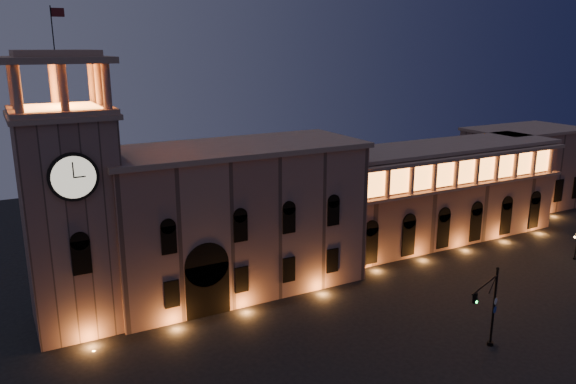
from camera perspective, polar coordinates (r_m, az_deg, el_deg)
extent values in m
plane|color=black|center=(54.53, 6.52, -17.32)|extent=(160.00, 160.00, 0.00)
cube|color=#856157|center=(67.75, -5.34, -2.83)|extent=(30.00, 12.00, 17.00)
cube|color=gray|center=(65.66, -5.52, 4.51)|extent=(30.80, 12.80, 0.60)
cube|color=black|center=(62.97, -8.35, -9.68)|extent=(5.00, 1.40, 6.00)
cylinder|color=black|center=(61.80, -8.45, -7.15)|extent=(5.00, 1.40, 5.00)
cube|color=orange|center=(62.88, -8.27, -9.92)|extent=(4.20, 0.20, 5.00)
cube|color=#856157|center=(61.59, -21.06, -3.14)|extent=(9.00, 9.00, 22.00)
cube|color=gray|center=(59.33, -22.06, 7.27)|extent=(9.80, 9.80, 0.50)
cylinder|color=black|center=(55.59, -20.96, 1.43)|extent=(4.60, 0.35, 4.60)
cylinder|color=beige|center=(55.45, -20.94, 1.40)|extent=(4.00, 0.12, 4.00)
cube|color=gray|center=(59.28, -22.10, 7.75)|extent=(9.40, 9.40, 0.50)
cube|color=orange|center=(59.25, -22.13, 8.03)|extent=(6.80, 6.80, 0.15)
cylinder|color=gray|center=(55.00, -25.83, 9.38)|extent=(0.76, 0.76, 4.20)
cylinder|color=gray|center=(55.32, -21.86, 9.80)|extent=(0.76, 0.76, 4.20)
cylinder|color=gray|center=(55.89, -17.95, 10.18)|extent=(0.76, 0.76, 4.20)
cylinder|color=gray|center=(62.58, -26.23, 9.80)|extent=(0.76, 0.76, 4.20)
cylinder|color=gray|center=(62.85, -22.73, 10.18)|extent=(0.76, 0.76, 4.20)
cylinder|color=gray|center=(63.36, -19.27, 10.52)|extent=(0.76, 0.76, 4.20)
cylinder|color=gray|center=(58.79, -26.04, 9.60)|extent=(0.76, 0.76, 4.20)
cylinder|color=gray|center=(59.62, -18.65, 10.36)|extent=(0.76, 0.76, 4.20)
cube|color=gray|center=(58.98, -22.55, 12.32)|extent=(9.80, 9.80, 0.60)
cube|color=gray|center=(58.97, -22.61, 12.90)|extent=(7.50, 7.50, 0.60)
cylinder|color=black|center=(58.99, -22.83, 15.12)|extent=(0.10, 0.10, 4.00)
plane|color=#4E1619|center=(59.11, -22.37, 16.53)|extent=(1.20, 0.00, 1.20)
cube|color=#805C52|center=(88.05, 14.92, -0.17)|extent=(40.00, 10.00, 14.00)
cube|color=gray|center=(86.54, 15.24, 4.47)|extent=(40.60, 10.60, 0.50)
cube|color=gray|center=(83.73, 17.58, 0.50)|extent=(40.00, 1.20, 0.40)
cube|color=gray|center=(82.84, 17.81, 3.39)|extent=(40.00, 1.40, 0.50)
cube|color=orange|center=(83.62, 17.43, 2.05)|extent=(38.00, 0.15, 3.60)
cylinder|color=gray|center=(71.62, 7.58, 0.56)|extent=(0.70, 0.70, 4.00)
cylinder|color=gray|center=(73.98, 10.10, 0.91)|extent=(0.70, 0.70, 4.00)
cylinder|color=gray|center=(76.48, 12.45, 1.24)|extent=(0.70, 0.70, 4.00)
cylinder|color=gray|center=(79.11, 14.66, 1.55)|extent=(0.70, 0.70, 4.00)
cylinder|color=gray|center=(81.84, 16.72, 1.84)|extent=(0.70, 0.70, 4.00)
cylinder|color=gray|center=(84.68, 18.64, 2.10)|extent=(0.70, 0.70, 4.00)
cylinder|color=gray|center=(87.60, 20.44, 2.34)|extent=(0.70, 0.70, 4.00)
cylinder|color=gray|center=(90.61, 22.12, 2.57)|extent=(0.70, 0.70, 4.00)
cylinder|color=gray|center=(93.69, 23.70, 2.78)|extent=(0.70, 0.70, 4.00)
cylinder|color=gray|center=(96.84, 25.17, 2.97)|extent=(0.70, 0.70, 4.00)
cube|color=#805C52|center=(110.79, 22.69, 2.17)|extent=(20.00, 12.00, 14.00)
cylinder|color=black|center=(59.27, 20.17, -11.01)|extent=(0.23, 0.23, 8.04)
cylinder|color=black|center=(60.98, 19.84, -14.28)|extent=(0.64, 0.64, 0.34)
sphere|color=black|center=(57.67, 20.53, -7.29)|extent=(0.32, 0.32, 0.32)
cylinder|color=black|center=(55.41, 19.39, -8.86)|extent=(5.42, 2.16, 0.14)
cube|color=black|center=(53.76, 18.45, -10.19)|extent=(0.44, 0.42, 0.98)
cylinder|color=#0CE53F|center=(53.84, 18.61, -10.54)|extent=(0.23, 0.16, 0.21)
cylinder|color=silver|center=(58.85, 20.36, -10.36)|extent=(0.66, 0.29, 0.69)
cylinder|color=navy|center=(59.23, 20.28, -11.16)|extent=(0.66, 0.29, 0.69)
cylinder|color=black|center=(87.48, 27.22, -4.96)|extent=(0.15, 0.15, 3.73)
cylinder|color=black|center=(88.03, 27.09, -6.02)|extent=(0.41, 0.41, 0.28)
cylinder|color=black|center=(86.89, 27.22, -4.11)|extent=(0.93, 0.19, 0.06)
sphere|color=#FFB966|center=(86.71, 27.12, -4.10)|extent=(0.30, 0.30, 0.30)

